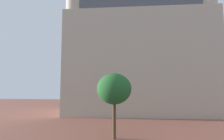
% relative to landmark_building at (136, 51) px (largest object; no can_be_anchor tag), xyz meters
% --- Properties ---
extents(landmark_building, '(23.79, 12.73, 36.93)m').
position_rel_landmark_building_xyz_m(landmark_building, '(0.00, 0.00, 0.00)').
color(landmark_building, '#B2A893').
rests_on(landmark_building, ground_plane).
extents(tree_curb_far, '(2.97, 2.97, 5.55)m').
position_rel_landmark_building_xyz_m(tree_curb_far, '(-2.62, -16.88, -6.70)').
color(tree_curb_far, '#4C3823').
rests_on(tree_curb_far, ground_plane).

